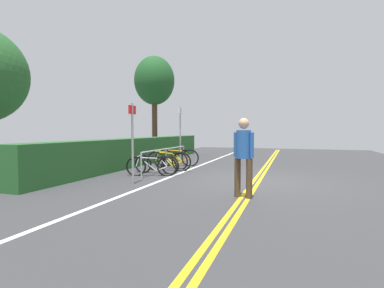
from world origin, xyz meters
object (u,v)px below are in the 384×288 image
(tree_mid, at_px, (154,82))
(bicycle_4, at_px, (177,158))
(sign_post_near, at_px, (132,136))
(bicycle_2, at_px, (169,161))
(bicycle_3, at_px, (171,160))
(pedestrian, at_px, (244,152))
(bike_rack, at_px, (166,154))
(bicycle_0, at_px, (152,166))
(sign_post_far, at_px, (180,130))
(bicycle_1, at_px, (156,164))

(tree_mid, bearing_deg, bicycle_4, -144.04)
(bicycle_4, bearing_deg, sign_post_near, -175.40)
(bicycle_2, bearing_deg, bicycle_3, 16.63)
(pedestrian, bearing_deg, bike_rack, 44.94)
(bicycle_0, relative_size, sign_post_far, 0.65)
(bicycle_2, distance_m, tree_mid, 8.02)
(tree_mid, bearing_deg, pedestrian, -144.02)
(sign_post_near, bearing_deg, bicycle_0, 5.89)
(bicycle_2, height_order, tree_mid, tree_mid)
(bicycle_3, distance_m, bicycle_4, 0.77)
(bike_rack, bearing_deg, bicycle_0, -176.67)
(bicycle_0, xyz_separation_m, sign_post_near, (-1.44, -0.15, 1.03))
(pedestrian, relative_size, sign_post_far, 0.69)
(bicycle_3, relative_size, tree_mid, 0.27)
(bicycle_1, distance_m, pedestrian, 4.38)
(bike_rack, height_order, bicycle_3, bike_rack)
(sign_post_near, height_order, tree_mid, tree_mid)
(bicycle_0, relative_size, bicycle_1, 0.97)
(sign_post_far, bearing_deg, bicycle_2, -169.81)
(bike_rack, xyz_separation_m, bicycle_2, (0.00, -0.10, -0.27))
(bicycle_0, bearing_deg, bicycle_3, 4.86)
(bike_rack, relative_size, tree_mid, 0.64)
(bicycle_0, xyz_separation_m, bicycle_2, (1.31, -0.03, 0.03))
(bike_rack, distance_m, sign_post_far, 2.42)
(bicycle_0, relative_size, tree_mid, 0.28)
(bicycle_4, bearing_deg, bicycle_0, -176.08)
(bicycle_1, bearing_deg, bicycle_0, -170.35)
(sign_post_near, height_order, sign_post_far, sign_post_far)
(bicycle_1, relative_size, sign_post_far, 0.67)
(bicycle_2, height_order, bicycle_3, bicycle_2)
(sign_post_far, bearing_deg, bicycle_3, -172.57)
(bicycle_3, bearing_deg, bicycle_2, -163.37)
(bicycle_2, height_order, sign_post_far, sign_post_far)
(bicycle_0, distance_m, sign_post_far, 3.76)
(bicycle_3, height_order, tree_mid, tree_mid)
(bicycle_4, relative_size, pedestrian, 1.00)
(bike_rack, xyz_separation_m, pedestrian, (-3.41, -3.40, 0.40))
(bicycle_3, xyz_separation_m, tree_mid, (5.31, 3.31, 4.09))
(bike_rack, xyz_separation_m, bicycle_4, (1.43, 0.11, -0.27))
(bicycle_4, bearing_deg, bicycle_2, -171.37)
(bicycle_3, xyz_separation_m, bicycle_4, (0.77, 0.02, 0.03))
(bicycle_3, bearing_deg, sign_post_far, 7.43)
(bicycle_0, distance_m, sign_post_near, 1.78)
(bicycle_4, height_order, pedestrian, pedestrian)
(sign_post_near, relative_size, tree_mid, 0.38)
(bicycle_3, height_order, sign_post_near, sign_post_near)
(bike_rack, relative_size, bicycle_0, 2.29)
(bike_rack, distance_m, bicycle_4, 1.46)
(bicycle_3, relative_size, sign_post_near, 0.72)
(tree_mid, bearing_deg, sign_post_far, -140.22)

